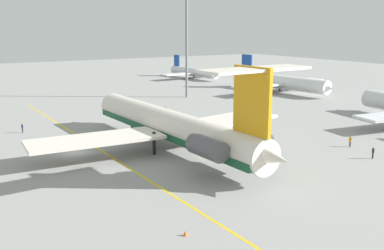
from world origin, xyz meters
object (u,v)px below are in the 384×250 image
airliner_far_left (195,72)px  ground_crew_near_tail (373,151)px  ground_crew_portside (350,140)px  safety_cone_wingtip (185,233)px  ground_crew_starboard (166,109)px  airliner_mid_left (283,82)px  main_jetliner (175,126)px  light_mast (187,35)px  ground_crew_near_nose (22,127)px  safety_cone_nose (166,111)px

airliner_far_left → ground_crew_near_tail: size_ratio=15.08×
ground_crew_portside → ground_crew_near_tail: bearing=44.7°
airliner_far_left → ground_crew_near_tail: bearing=-23.1°
airliner_far_left → safety_cone_wingtip: bearing=-37.8°
ground_crew_portside → ground_crew_starboard: 41.37m
airliner_far_left → ground_crew_near_tail: airliner_far_left is taller
safety_cone_wingtip → airliner_far_left: bearing=147.9°
airliner_mid_left → safety_cone_wingtip: (62.98, -70.01, -2.76)m
main_jetliner → airliner_mid_left: 68.30m
airliner_mid_left → light_mast: 32.09m
ground_crew_near_tail → ground_crew_starboard: (-45.56, -9.82, -0.03)m
ground_crew_starboard → main_jetliner: bearing=-111.7°
ground_crew_near_nose → ground_crew_portside: ground_crew_portside is taller
airliner_far_left → light_mast: bearing=-40.3°
ground_crew_starboard → safety_cone_wingtip: 58.20m
airliner_far_left → ground_crew_near_nose: size_ratio=15.79×
airliner_mid_left → ground_crew_near_nose: 75.89m
ground_crew_starboard → safety_cone_nose: size_ratio=3.21×
ground_crew_near_tail → safety_cone_wingtip: size_ratio=3.28×
light_mast → main_jetliner: bearing=-32.7°
ground_crew_near_nose → light_mast: (-20.14, 46.57, 15.51)m
safety_cone_nose → safety_cone_wingtip: size_ratio=1.00×
ground_crew_near_nose → ground_crew_portside: bearing=119.6°
ground_crew_near_nose → light_mast: bearing=-175.8°
safety_cone_nose → light_mast: size_ratio=0.02×
ground_crew_portside → safety_cone_nose: size_ratio=3.25×
main_jetliner → airliner_far_left: size_ratio=1.80×
ground_crew_starboard → safety_cone_nose: 2.45m
ground_crew_near_nose → main_jetliner: bearing=106.5°
ground_crew_near_tail → ground_crew_starboard: bearing=20.7°
ground_crew_starboard → light_mast: light_mast is taller
airliner_far_left → light_mast: 46.26m
airliner_far_left → ground_crew_starboard: airliner_far_left is taller
ground_crew_near_nose → ground_crew_starboard: ground_crew_starboard is taller
ground_crew_near_tail → ground_crew_starboard: size_ratio=1.02×
ground_crew_starboard → airliner_far_left: bearing=56.4°
ground_crew_near_nose → safety_cone_nose: bearing=168.3°
airliner_mid_left → safety_cone_wingtip: size_ratio=62.76×
ground_crew_starboard → safety_cone_nose: (-2.01, 1.13, -0.84)m
ground_crew_portside → light_mast: bearing=-117.1°
airliner_mid_left → safety_cone_nose: (8.78, -43.15, -2.76)m
main_jetliner → ground_crew_portside: bearing=-119.6°
ground_crew_portside → safety_cone_wingtip: (12.68, -38.01, -0.86)m
ground_crew_near_tail → ground_crew_near_nose: bearing=51.4°
ground_crew_near_nose → light_mast: 53.06m
airliner_far_left → safety_cone_nose: airliner_far_left is taller
ground_crew_near_tail → airliner_mid_left: bearing=-22.9°
ground_crew_near_nose → ground_crew_portside: 56.77m
safety_cone_nose → safety_cone_wingtip: (54.20, -26.86, 0.00)m
main_jetliner → safety_cone_nose: main_jetliner is taller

